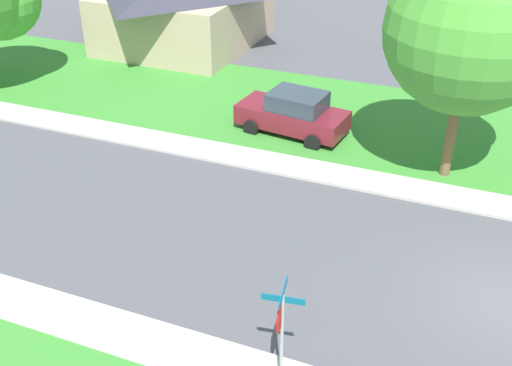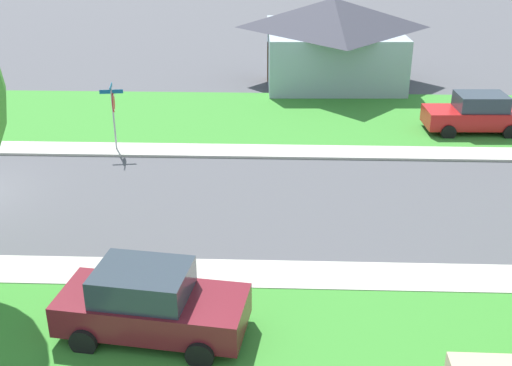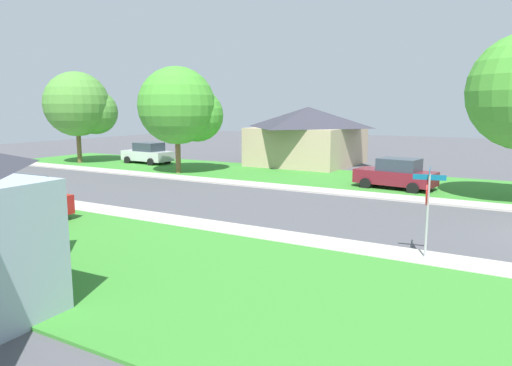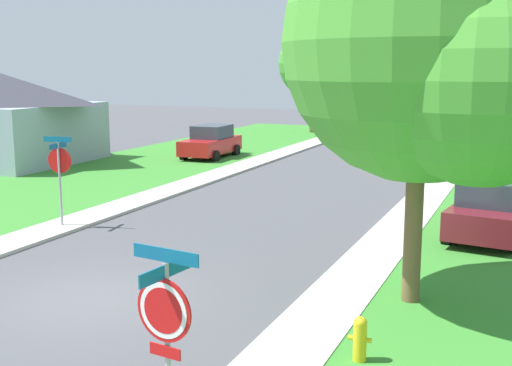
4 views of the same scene
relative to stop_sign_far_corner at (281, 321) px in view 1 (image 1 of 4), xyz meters
name	(u,v)px [view 1 (image 1 of 4)]	position (x,y,z in m)	size (l,w,h in m)	color
ground_plane	(506,303)	(4.68, -4.64, -1.89)	(120.00, 120.00, 0.00)	#4C4C51
sidewalk_east	(181,145)	(9.38, 7.36, -1.84)	(1.40, 56.00, 0.10)	#B7B2A8
lawn_east	(230,100)	(14.08, 7.36, -1.85)	(8.00, 56.00, 0.08)	#38842D
sidewalk_west	(14,300)	(-0.02, 7.36, -1.84)	(1.40, 56.00, 0.10)	#B7B2A8
stop_sign_far_corner	(281,321)	(0.00, 0.00, 0.00)	(0.91, 0.91, 2.77)	#9E9EA3
car_maroon_driveway_right	(293,113)	(12.00, 3.72, -1.01)	(2.46, 4.50, 1.76)	maroon
tree_sidewalk_near	(477,33)	(11.12, -2.50, 3.18)	(5.79, 5.39, 7.94)	brown
house_right_setback	(184,0)	(20.41, 12.74, 0.49)	(9.10, 7.92, 4.60)	tan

